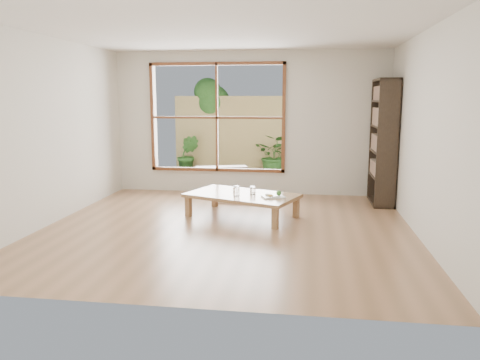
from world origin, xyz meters
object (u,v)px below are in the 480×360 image
at_px(food_tray, 274,196).
at_px(garden_bench, 221,169).
at_px(bookshelf, 383,142).
at_px(low_table, 242,197).

height_order(food_tray, garden_bench, food_tray).
bearing_deg(bookshelf, food_tray, -139.83).
distance_m(low_table, food_tray, 0.53).
relative_size(low_table, food_tray, 4.93).
xyz_separation_m(low_table, garden_bench, (-0.81, 2.65, -0.01)).
bearing_deg(garden_bench, bookshelf, -43.52).
height_order(bookshelf, garden_bench, bookshelf).
xyz_separation_m(bookshelf, food_tray, (-1.70, -1.44, -0.66)).
bearing_deg(food_tray, bookshelf, 17.26).
bearing_deg(low_table, bookshelf, 51.00).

